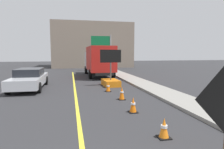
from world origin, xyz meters
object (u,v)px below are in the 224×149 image
at_px(pickup_car, 29,79).
at_px(traffic_cone_near_sign, 164,128).
at_px(traffic_cone_mid_lane, 133,105).
at_px(highway_guide_sign, 105,46).
at_px(traffic_cone_far_lane, 122,93).
at_px(arrow_board_trailer, 111,79).
at_px(traffic_cone_curbside, 108,87).
at_px(box_truck, 99,60).

height_order(pickup_car, traffic_cone_near_sign, pickup_car).
bearing_deg(traffic_cone_near_sign, traffic_cone_mid_lane, 92.35).
bearing_deg(highway_guide_sign, traffic_cone_near_sign, -95.59).
xyz_separation_m(highway_guide_sign, traffic_cone_far_lane, (-2.11, -16.97, -3.07)).
height_order(arrow_board_trailer, traffic_cone_near_sign, arrow_board_trailer).
bearing_deg(traffic_cone_mid_lane, arrow_board_trailer, 86.22).
distance_m(traffic_cone_far_lane, traffic_cone_curbside, 2.31).
height_order(arrow_board_trailer, box_truck, box_truck).
bearing_deg(highway_guide_sign, pickup_car, -120.99).
distance_m(highway_guide_sign, traffic_cone_curbside, 15.19).
bearing_deg(box_truck, highway_guide_sign, 73.77).
bearing_deg(pickup_car, traffic_cone_curbside, -22.95).
relative_size(box_truck, traffic_cone_curbside, 12.38).
xyz_separation_m(arrow_board_trailer, traffic_cone_far_lane, (-0.32, -4.44, -0.13)).
distance_m(arrow_board_trailer, traffic_cone_far_lane, 4.45).
relative_size(traffic_cone_near_sign, traffic_cone_curbside, 0.94).
bearing_deg(traffic_cone_near_sign, pickup_car, 120.32).
relative_size(arrow_board_trailer, traffic_cone_mid_lane, 4.20).
xyz_separation_m(highway_guide_sign, traffic_cone_near_sign, (-2.13, -21.72, -3.13)).
relative_size(traffic_cone_far_lane, traffic_cone_curbside, 1.13).
bearing_deg(highway_guide_sign, box_truck, -106.23).
xyz_separation_m(traffic_cone_near_sign, traffic_cone_mid_lane, (-0.10, 2.51, 0.02)).
relative_size(box_truck, pickup_car, 1.54).
height_order(box_truck, highway_guide_sign, highway_guide_sign).
relative_size(box_truck, traffic_cone_far_lane, 10.94).
xyz_separation_m(highway_guide_sign, traffic_cone_curbside, (-2.40, -14.68, -3.11)).
distance_m(pickup_car, highway_guide_sign, 14.85).
bearing_deg(traffic_cone_far_lane, highway_guide_sign, 82.92).
bearing_deg(traffic_cone_curbside, traffic_cone_mid_lane, -87.87).
xyz_separation_m(arrow_board_trailer, box_truck, (0.01, 6.45, 1.24)).
height_order(arrow_board_trailer, pickup_car, arrow_board_trailer).
relative_size(highway_guide_sign, traffic_cone_near_sign, 8.40).
distance_m(box_truck, traffic_cone_far_lane, 10.97).
distance_m(highway_guide_sign, traffic_cone_near_sign, 22.05).
height_order(traffic_cone_mid_lane, traffic_cone_far_lane, traffic_cone_far_lane).
relative_size(box_truck, traffic_cone_near_sign, 13.16).
bearing_deg(pickup_car, box_truck, 48.21).
distance_m(box_truck, pickup_car, 8.68).
distance_m(arrow_board_trailer, traffic_cone_mid_lane, 6.70).
height_order(pickup_car, highway_guide_sign, highway_guide_sign).
distance_m(traffic_cone_near_sign, traffic_cone_curbside, 7.05).
relative_size(arrow_board_trailer, traffic_cone_curbside, 4.27).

